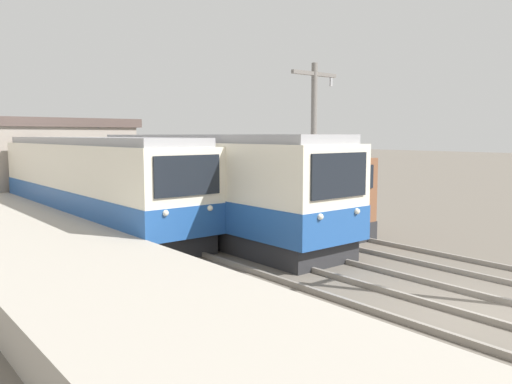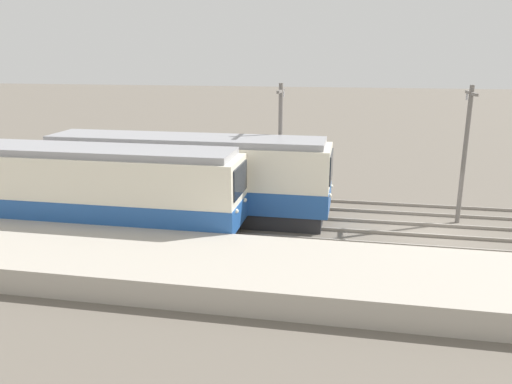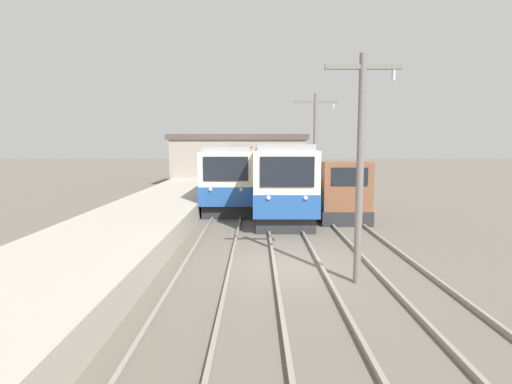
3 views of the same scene
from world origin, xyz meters
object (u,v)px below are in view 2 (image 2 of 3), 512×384
Objects in this scene: commuter_train_center at (187,180)px; shunting_locomotive at (254,179)px; catenary_mast_mid at (280,143)px; catenary_mast_near at (465,149)px; commuter_train_left at (70,192)px.

commuter_train_center is 2.63× the size of shunting_locomotive.
commuter_train_center is 3.99m from shunting_locomotive.
commuter_train_center is 4.69m from catenary_mast_mid.
catenary_mast_mid is (0.00, 8.19, 0.00)m from catenary_mast_near.
commuter_train_left is 2.97× the size of shunting_locomotive.
shunting_locomotive is 0.82× the size of catenary_mast_mid.
shunting_locomotive is 3.07m from catenary_mast_mid.
catenary_mast_mid is at bearing -62.91° from commuter_train_left.
commuter_train_left is 2.44× the size of catenary_mast_near.
catenary_mast_near is at bearing -75.47° from commuter_train_left.
catenary_mast_near is (1.51, -12.33, 1.62)m from commuter_train_center.
commuter_train_left is 5.12m from commuter_train_center.
shunting_locomotive is at bearing 46.52° from catenary_mast_mid.
catenary_mast_mid reaches higher than commuter_train_center.
shunting_locomotive is 0.82× the size of catenary_mast_near.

